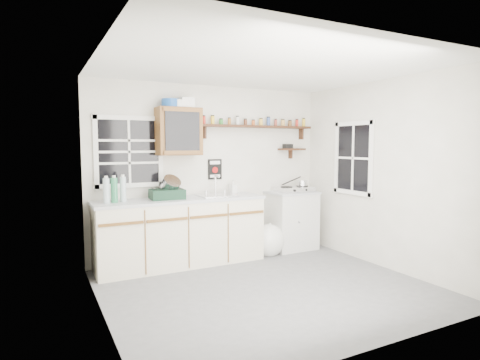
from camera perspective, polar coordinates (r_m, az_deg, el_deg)
name	(u,v)px	position (r m, az deg, el deg)	size (l,w,h in m)	color
room	(268,180)	(4.53, 3.94, 0.03)	(3.64, 3.24, 2.54)	#565659
main_cabinet	(181,231)	(5.58, -8.37, -7.26)	(2.31, 0.63, 0.92)	beige
right_cabinet	(291,220)	(6.42, 7.31, -5.66)	(0.73, 0.57, 0.91)	beige
sink	(217,195)	(5.70, -3.33, -2.16)	(0.52, 0.44, 0.29)	silver
upper_cabinet	(179,131)	(5.60, -8.69, 6.84)	(0.60, 0.32, 0.65)	#5A3316
upper_cabinet_clutter	(177,103)	(5.62, -8.98, 10.76)	(0.44, 0.24, 0.14)	#174896
spice_shelf	(257,126)	(6.19, 2.47, 7.71)	(1.91, 0.18, 0.35)	black
secondary_shelf	(291,149)	(6.53, 7.20, 4.42)	(0.45, 0.16, 0.24)	black
warning_sign	(215,169)	(5.96, -3.59, 1.53)	(0.22, 0.02, 0.30)	black
window_back	(129,152)	(5.56, -15.49, 3.89)	(0.93, 0.03, 0.98)	black
window_right	(353,158)	(6.04, 15.81, 3.01)	(0.03, 0.78, 1.08)	black
water_bottles	(114,190)	(5.26, -17.43, -1.33)	(0.28, 0.09, 0.35)	#AEC4CC
dish_rack	(168,191)	(5.45, -10.18, -1.56)	(0.45, 0.35, 0.33)	black
soap_bottle	(233,187)	(5.97, -1.00, -0.96)	(0.09, 0.09, 0.20)	silver
rag	(232,195)	(5.73, -1.20, -2.12)	(0.13, 0.11, 0.02)	maroon
hotplate	(294,189)	(6.35, 7.75, -1.28)	(0.62, 0.36, 0.09)	silver
saucepan	(302,183)	(6.43, 8.78, -0.45)	(0.34, 0.28, 0.17)	silver
trash_bag	(269,240)	(6.07, 4.14, -8.55)	(0.45, 0.40, 0.51)	silver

